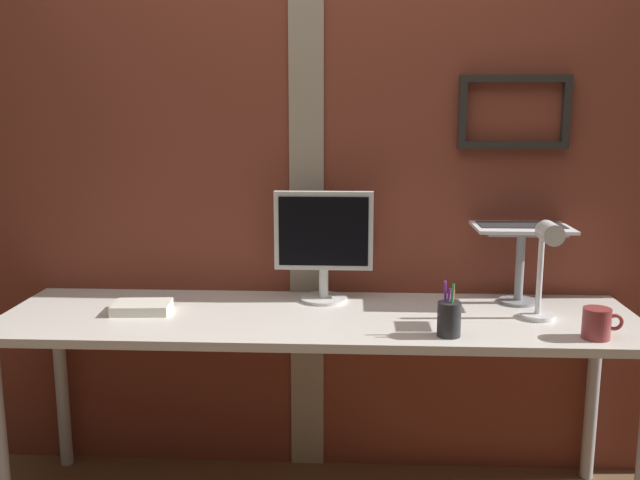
# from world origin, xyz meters

# --- Properties ---
(brick_wall_back) EXTENTS (3.46, 0.16, 2.35)m
(brick_wall_back) POSITION_xyz_m (0.00, 0.36, 1.18)
(brick_wall_back) COLOR brown
(brick_wall_back) RESTS_ON ground_plane
(desk) EXTENTS (2.24, 0.62, 0.74)m
(desk) POSITION_xyz_m (-0.01, -0.01, 0.67)
(desk) COLOR silver
(desk) RESTS_ON ground_plane
(monitor) EXTENTS (0.37, 0.18, 0.42)m
(monitor) POSITION_xyz_m (-0.01, 0.18, 0.98)
(monitor) COLOR silver
(monitor) RESTS_ON desk
(laptop_stand) EXTENTS (0.28, 0.22, 0.28)m
(laptop_stand) POSITION_xyz_m (0.72, 0.18, 0.92)
(laptop_stand) COLOR gray
(laptop_stand) RESTS_ON desk
(laptop) EXTENTS (0.35, 0.31, 0.21)m
(laptop) POSITION_xyz_m (0.72, 0.25, 1.07)
(laptop) COLOR white
(laptop) RESTS_ON laptop_stand
(desk_lamp) EXTENTS (0.12, 0.20, 0.35)m
(desk_lamp) POSITION_xyz_m (0.75, -0.06, 0.95)
(desk_lamp) COLOR white
(desk_lamp) RESTS_ON desk
(pen_cup) EXTENTS (0.08, 0.08, 0.18)m
(pen_cup) POSITION_xyz_m (0.41, -0.22, 0.79)
(pen_cup) COLOR #262628
(pen_cup) RESTS_ON desk
(coffee_mug) EXTENTS (0.13, 0.09, 0.10)m
(coffee_mug) POSITION_xyz_m (0.88, -0.22, 0.79)
(coffee_mug) COLOR maroon
(coffee_mug) RESTS_ON desk
(paper_clutter_stack) EXTENTS (0.21, 0.16, 0.03)m
(paper_clutter_stack) POSITION_xyz_m (-0.65, -0.01, 0.75)
(paper_clutter_stack) COLOR silver
(paper_clutter_stack) RESTS_ON desk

